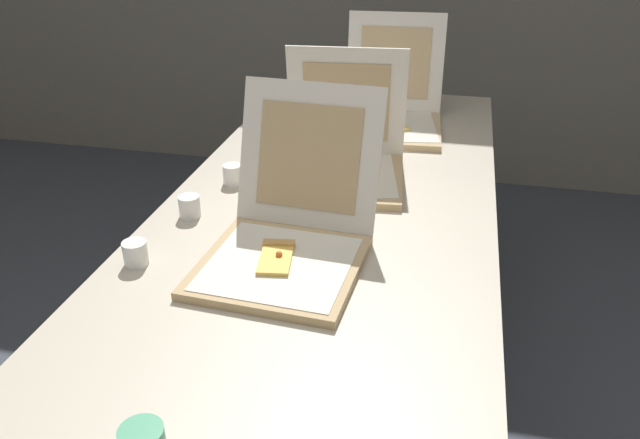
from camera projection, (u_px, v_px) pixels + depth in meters
name	position (u px, v px, depth m)	size (l,w,h in m)	color
table	(327.00, 223.00, 1.80)	(0.93, 2.37, 0.75)	#BCB29E
pizza_box_front	(286.00, 240.00, 1.51)	(0.40, 0.51, 0.37)	tan
pizza_box_middle	(343.00, 161.00, 1.94)	(0.41, 0.41, 0.38)	tan
pizza_box_back	(391.00, 113.00, 2.35)	(0.40, 0.47, 0.38)	tan
cup_white_near_left	(135.00, 253.00, 1.50)	(0.06, 0.06, 0.06)	white
cup_white_mid	(233.00, 174.00, 1.91)	(0.06, 0.06, 0.06)	white
cup_white_far	(286.00, 141.00, 2.16)	(0.06, 0.06, 0.06)	white
cup_white_near_center	(190.00, 206.00, 1.72)	(0.06, 0.06, 0.06)	white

